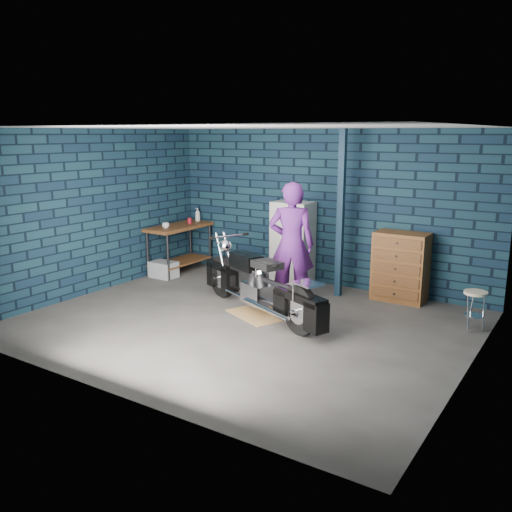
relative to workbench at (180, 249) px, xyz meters
The scene contains 14 objects.
ground 3.23m from the workbench, 33.14° to the right, with size 6.00×6.00×0.00m, color #4F4C4A.
room_walls 3.27m from the workbench, 24.06° to the right, with size 6.02×5.01×2.71m.
support_post 3.36m from the workbench, ahead, with size 0.10×0.10×2.70m, color #12273A.
workbench is the anchor object (origin of this frame).
drip_mat 3.00m from the workbench, 26.41° to the right, with size 0.89×0.67×0.01m, color #986D42.
motorcycle 2.97m from the workbench, 26.41° to the right, with size 2.42×0.66×1.07m, color black, non-canonical shape.
person 2.93m from the workbench, 13.22° to the right, with size 0.70×0.46×1.92m, color #5E217C.
storage_bin 0.59m from the workbench, 87.71° to the right, with size 0.48×0.34×0.30m, color #95989D.
locker 2.27m from the workbench, 12.29° to the left, with size 0.68×0.49×1.46m, color silver.
tool_chest 4.19m from the workbench, ahead, with size 0.83×0.46×1.10m, color brown.
shop_stool 5.47m from the workbench, ahead, with size 0.31×0.31×0.56m, color beige, non-canonical shape.
cup_a 0.64m from the workbench, 87.25° to the right, with size 0.13×0.13×0.10m, color beige.
mug_red 0.57m from the workbench, 77.69° to the left, with size 0.08×0.08×0.12m, color maroon.
bottle 0.82m from the workbench, 90.30° to the left, with size 0.10×0.10×0.26m, color #95989D.
Camera 1 is at (4.07, -6.01, 2.63)m, focal length 38.00 mm.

